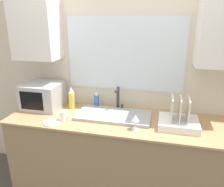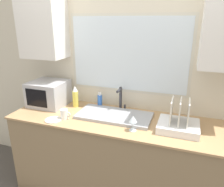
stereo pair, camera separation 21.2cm
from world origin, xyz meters
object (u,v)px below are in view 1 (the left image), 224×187
object	(u,v)px
soap_bottle	(97,101)
microwave	(43,96)
mug_near_sink	(63,116)
faucet	(118,97)
spray_bottle	(72,98)
dish_rack	(179,121)
wine_glass	(135,119)

from	to	relation	value
soap_bottle	microwave	bearing A→B (deg)	-167.58
mug_near_sink	microwave	bearing A→B (deg)	142.73
faucet	spray_bottle	distance (m)	0.53
microwave	mug_near_sink	bearing A→B (deg)	-37.27
faucet	dish_rack	bearing A→B (deg)	-23.23
spray_bottle	wine_glass	world-z (taller)	spray_bottle
microwave	soap_bottle	xyz separation A→B (m)	(0.59, 0.13, -0.06)
microwave	soap_bottle	distance (m)	0.61
dish_rack	mug_near_sink	size ratio (longest dim) A/B	3.26
wine_glass	microwave	bearing A→B (deg)	164.82
soap_bottle	mug_near_sink	world-z (taller)	soap_bottle
wine_glass	mug_near_sink	bearing A→B (deg)	179.17
microwave	mug_near_sink	size ratio (longest dim) A/B	3.63
dish_rack	soap_bottle	xyz separation A→B (m)	(-0.89, 0.27, 0.02)
microwave	dish_rack	bearing A→B (deg)	-5.54
wine_glass	faucet	bearing A→B (deg)	120.33
mug_near_sink	wine_glass	world-z (taller)	wine_glass
soap_bottle	spray_bottle	bearing A→B (deg)	-163.25
dish_rack	soap_bottle	bearing A→B (deg)	162.83
spray_bottle	soap_bottle	bearing A→B (deg)	16.75
faucet	soap_bottle	bearing A→B (deg)	-179.98
spray_bottle	mug_near_sink	distance (m)	0.35
spray_bottle	wine_glass	bearing A→B (deg)	-24.22
microwave	mug_near_sink	xyz separation A→B (m)	(0.38, -0.29, -0.09)
wine_glass	dish_rack	bearing A→B (deg)	21.42
microwave	wine_glass	xyz separation A→B (m)	(1.09, -0.30, -0.03)
mug_near_sink	faucet	bearing A→B (deg)	41.78
mug_near_sink	soap_bottle	bearing A→B (deg)	62.40
faucet	soap_bottle	size ratio (longest dim) A/B	1.48
mug_near_sink	wine_glass	xyz separation A→B (m)	(0.72, -0.01, 0.06)
microwave	spray_bottle	size ratio (longest dim) A/B	1.63
dish_rack	spray_bottle	xyz separation A→B (m)	(-1.16, 0.19, 0.06)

